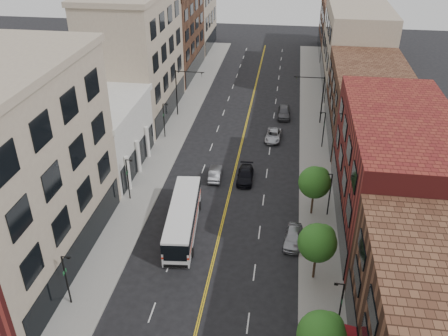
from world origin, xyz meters
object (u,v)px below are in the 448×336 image
at_px(city_bus, 183,217).
at_px(car_lane_b, 273,135).
at_px(car_parked_far, 293,237).
at_px(car_lane_behind, 215,173).
at_px(car_lane_a, 245,175).
at_px(car_lane_c, 284,112).

xyz_separation_m(city_bus, car_lane_b, (8.06, 22.41, -1.12)).
height_order(car_parked_far, car_lane_behind, car_parked_far).
bearing_deg(car_lane_a, car_lane_b, 75.27).
distance_m(car_lane_behind, car_lane_a, 3.68).
relative_size(city_bus, car_lane_behind, 2.92).
relative_size(car_lane_behind, car_lane_b, 0.89).
relative_size(car_parked_far, car_lane_a, 0.92).
xyz_separation_m(city_bus, car_lane_a, (5.25, 10.89, -1.09)).
distance_m(car_lane_a, car_lane_c, 20.09).
height_order(city_bus, car_lane_c, city_bus).
xyz_separation_m(city_bus, car_lane_c, (9.25, 30.57, -0.94)).
bearing_deg(car_parked_far, car_lane_behind, 136.07).
bearing_deg(car_lane_behind, car_lane_b, -122.86).
height_order(car_lane_a, car_lane_b, car_lane_a).
bearing_deg(car_lane_b, car_lane_c, 85.85).
distance_m(car_parked_far, car_lane_behind, 14.73).
bearing_deg(city_bus, car_lane_behind, 76.27).
bearing_deg(car_lane_behind, car_lane_a, 177.37).
xyz_separation_m(car_lane_a, car_lane_c, (4.00, 19.68, 0.14)).
distance_m(car_parked_far, car_lane_a, 12.72).
xyz_separation_m(city_bus, car_parked_far, (11.15, -0.38, -1.03)).
bearing_deg(car_parked_far, car_lane_a, 123.17).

